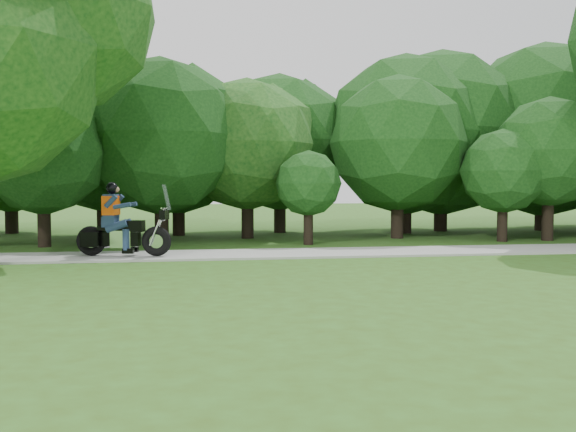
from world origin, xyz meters
name	(u,v)px	position (x,y,z in m)	size (l,w,h in m)	color
ground	(538,307)	(0.00, 0.00, 0.00)	(100.00, 100.00, 0.00)	#355418
walkway	(385,252)	(0.00, 8.00, 0.03)	(60.00, 2.20, 0.06)	#989893
tree_line	(371,141)	(1.47, 14.58, 3.58)	(39.72, 11.06, 7.73)	black
touring_motorcycle	(118,229)	(-7.31, 7.82, 0.76)	(2.51, 1.14, 1.93)	black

